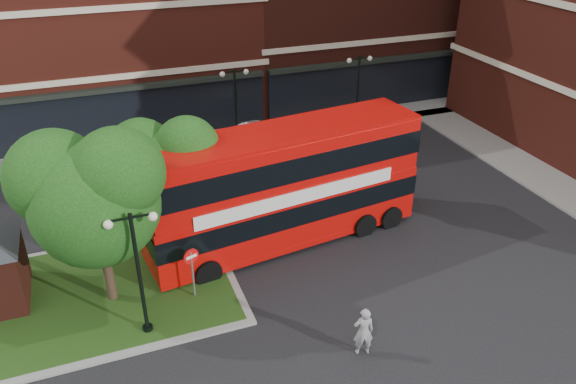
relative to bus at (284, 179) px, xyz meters
name	(u,v)px	position (x,y,z in m)	size (l,w,h in m)	color
ground	(292,301)	(-1.21, -4.17, -3.08)	(120.00, 120.00, 0.00)	black
pavement_far	(198,140)	(-1.21, 12.33, -3.02)	(44.00, 3.00, 0.12)	slate
terrace_far_left	(40,14)	(-9.21, 19.83, 3.92)	(26.00, 12.00, 14.00)	maroon
traffic_island	(72,300)	(-9.21, -1.17, -3.01)	(12.60, 7.60, 0.15)	gray
tree_island_west	(90,192)	(-7.80, -1.60, 1.71)	(5.40, 4.71, 7.21)	#2D2116
tree_island_east	(166,164)	(-4.79, 0.89, 1.16)	(4.46, 3.90, 6.29)	#2D2116
lamp_island	(138,269)	(-6.71, -3.97, -0.25)	(1.72, 0.36, 5.00)	black
lamp_far_left	(236,105)	(0.79, 10.33, -0.25)	(1.72, 0.36, 5.00)	black
lamp_far_right	(358,90)	(8.79, 10.33, -0.25)	(1.72, 0.36, 5.00)	black
bus	(284,179)	(0.00, 0.00, 0.00)	(12.55, 4.34, 4.70)	#BC0A07
woman	(363,331)	(0.06, -7.58, -2.12)	(0.70, 0.46, 1.92)	gray
car_silver	(130,155)	(-5.57, 10.33, -2.46)	(1.48, 3.67, 1.25)	#B3B4BA
car_white	(261,134)	(2.29, 10.38, -2.37)	(1.50, 4.31, 1.42)	white
no_entry_sign	(192,264)	(-4.71, -2.67, -1.44)	(0.61, 0.26, 2.30)	slate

